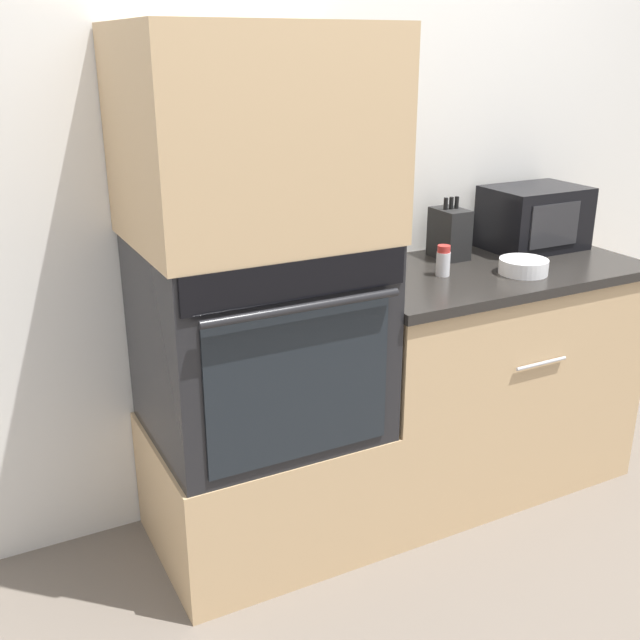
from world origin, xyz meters
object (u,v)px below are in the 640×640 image
condiment_jar_near (443,261)px  knife_block (449,233)px  microwave (534,218)px  bowl (523,266)px  condiment_jar_mid (391,254)px  wall_oven (259,336)px

condiment_jar_near → knife_block: bearing=48.8°
microwave → condiment_jar_near: size_ratio=3.51×
condiment_jar_near → bowl: bearing=-23.2°
microwave → condiment_jar_mid: (-0.62, 0.08, -0.09)m
condiment_jar_mid → condiment_jar_near: bearing=-73.7°
wall_oven → bowl: 0.99m
microwave → condiment_jar_near: 0.57m
microwave → condiment_jar_near: microwave is taller
wall_oven → condiment_jar_near: size_ratio=6.52×
wall_oven → bowl: bearing=-7.6°
wall_oven → microwave: microwave is taller
microwave → condiment_jar_mid: size_ratio=6.08×
knife_block → condiment_jar_near: 0.25m
bowl → knife_block: bearing=109.6°
microwave → knife_block: 0.39m
wall_oven → condiment_jar_mid: size_ratio=11.30×
wall_oven → knife_block: bearing=11.1°
knife_block → condiment_jar_near: knife_block is taller
knife_block → wall_oven: bearing=-168.9°
knife_block → condiment_jar_near: (-0.16, -0.18, -0.04)m
wall_oven → condiment_jar_mid: wall_oven is taller
microwave → knife_block: (-0.39, 0.03, -0.03)m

